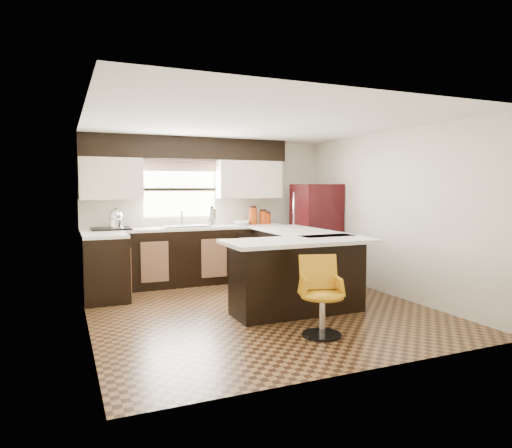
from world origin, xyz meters
name	(u,v)px	position (x,y,z in m)	size (l,w,h in m)	color
floor	(259,309)	(0.00, 0.00, 0.00)	(4.40, 4.40, 0.00)	#49301A
ceiling	(259,123)	(0.00, 0.00, 2.40)	(4.40, 4.40, 0.00)	silver
wall_back	(208,210)	(0.00, 2.20, 1.20)	(4.40, 4.40, 0.00)	beige
wall_front	(364,233)	(0.00, -2.20, 1.20)	(4.40, 4.40, 0.00)	beige
wall_left	(85,222)	(-2.10, 0.00, 1.20)	(4.40, 4.40, 0.00)	beige
wall_right	(390,214)	(2.10, 0.00, 1.20)	(4.40, 4.40, 0.00)	beige
base_cab_back	(188,257)	(-0.45, 1.90, 0.45)	(3.30, 0.60, 0.90)	black
base_cab_left	(105,269)	(-1.80, 1.25, 0.45)	(0.60, 0.70, 0.90)	black
counter_back	(188,228)	(-0.45, 1.90, 0.92)	(3.30, 0.60, 0.04)	silver
counter_left	(104,235)	(-1.80, 1.25, 0.92)	(0.60, 0.70, 0.04)	silver
soffit	(188,149)	(-0.40, 2.03, 2.22)	(3.40, 0.35, 0.36)	black
upper_cab_left	(111,179)	(-1.62, 2.03, 1.72)	(0.94, 0.35, 0.64)	beige
upper_cab_right	(249,180)	(0.68, 2.03, 1.72)	(1.14, 0.35, 0.64)	beige
window_pane	(180,189)	(-0.50, 2.18, 1.55)	(1.20, 0.02, 0.90)	white
valance	(180,166)	(-0.50, 2.14, 1.94)	(1.30, 0.06, 0.18)	#D19B93
sink	(185,226)	(-0.50, 1.88, 0.96)	(0.75, 0.45, 0.03)	#B2B2B7
dishwasher	(251,257)	(0.55, 1.61, 0.43)	(0.58, 0.03, 0.78)	black
cooktop	(111,229)	(-1.65, 1.88, 0.96)	(0.58, 0.50, 0.03)	black
peninsula_long	(298,263)	(0.90, 0.62, 0.45)	(0.60, 1.95, 0.90)	black
peninsula_return	(298,278)	(0.38, -0.35, 0.45)	(1.65, 0.60, 0.90)	black
counter_pen_long	(301,232)	(0.95, 0.62, 0.92)	(0.84, 1.95, 0.04)	silver
counter_pen_return	(300,241)	(0.35, -0.44, 0.92)	(1.89, 0.84, 0.04)	silver
refrigerator	(316,231)	(1.73, 1.48, 0.82)	(0.70, 0.67, 1.64)	black
bar_chair	(322,297)	(0.18, -1.25, 0.43)	(0.46, 0.46, 0.85)	#B97E10
kettle	(116,218)	(-1.58, 1.88, 1.12)	(0.22, 0.22, 0.30)	silver
percolator	(212,217)	(-0.03, 1.90, 1.09)	(0.13, 0.13, 0.29)	silver
mixing_bowl	(242,223)	(0.50, 1.90, 0.98)	(0.28, 0.28, 0.07)	white
canister_large	(253,216)	(0.72, 1.92, 1.09)	(0.14, 0.14, 0.29)	#93320B
canister_med	(263,218)	(0.91, 1.92, 1.06)	(0.14, 0.14, 0.23)	#93320B
canister_small	(267,218)	(0.99, 1.92, 1.04)	(0.13, 0.13, 0.19)	#93320B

